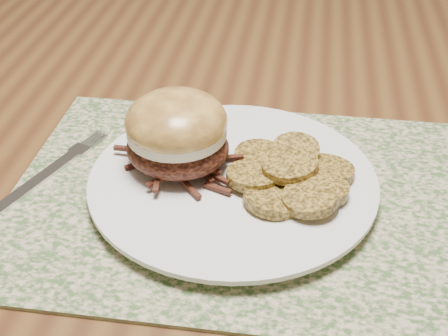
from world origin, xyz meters
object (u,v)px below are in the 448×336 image
(fork, at_px, (53,169))
(pork_sandwich, at_px, (177,133))
(dining_table, at_px, (287,132))
(dinner_plate, at_px, (233,183))

(fork, bearing_deg, pork_sandwich, 24.37)
(pork_sandwich, height_order, fork, pork_sandwich)
(dining_table, relative_size, pork_sandwich, 12.24)
(dinner_plate, relative_size, fork, 1.68)
(pork_sandwich, bearing_deg, fork, -161.50)
(dinner_plate, height_order, fork, dinner_plate)
(pork_sandwich, bearing_deg, dining_table, 82.77)
(dining_table, xyz_separation_m, fork, (-0.23, -0.24, 0.09))
(dining_table, relative_size, dinner_plate, 5.77)
(dining_table, distance_m, dinner_plate, 0.27)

